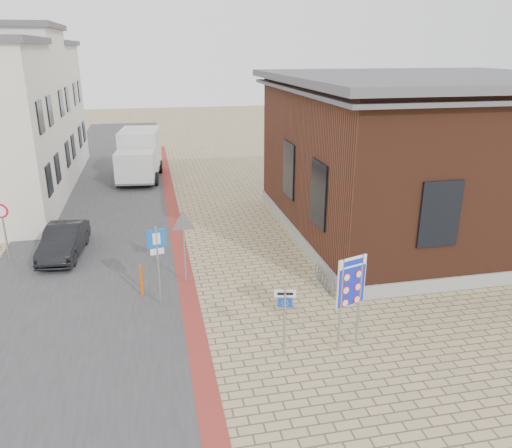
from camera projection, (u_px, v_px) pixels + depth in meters
name	position (u px, v px, depth m)	size (l,w,h in m)	color
ground	(263.00, 327.00, 14.76)	(120.00, 120.00, 0.00)	tan
road_strip	(106.00, 198.00, 27.50)	(7.00, 60.00, 0.02)	#38383A
curb_strip	(175.00, 223.00, 23.58)	(0.60, 40.00, 0.02)	maroon
brick_building	(428.00, 153.00, 21.83)	(13.00, 13.00, 6.80)	gray
townhouse_far	(24.00, 106.00, 33.33)	(7.40, 6.40, 8.30)	silver
bike_rack	(324.00, 279.00, 17.22)	(0.08, 1.80, 0.60)	slate
sedan	(64.00, 241.00, 19.68)	(1.31, 3.76, 1.24)	black
box_truck	(139.00, 155.00, 31.13)	(2.89, 5.91, 2.98)	slate
border_sign	(351.00, 284.00, 13.13)	(0.89, 0.33, 2.70)	gray
essen_sign	(285.00, 311.00, 12.97)	(0.55, 0.17, 2.08)	gray
parking_sign	(157.00, 253.00, 15.41)	(0.58, 0.17, 2.67)	gray
yield_sign	(183.00, 229.00, 16.92)	(0.93, 0.08, 2.62)	gray
speed_sign	(3.00, 224.00, 18.71)	(0.55, 0.15, 2.37)	gray
bollard	(141.00, 281.00, 16.46)	(0.10, 0.10, 1.11)	#D5500B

